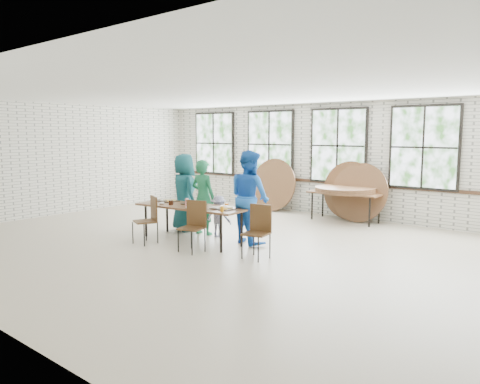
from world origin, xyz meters
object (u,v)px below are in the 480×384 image
object	(u,v)px
chair_near_left	(150,216)
chair_near_right	(194,222)
storage_table	(345,194)
dining_table	(191,208)

from	to	relation	value
chair_near_left	chair_near_right	world-z (taller)	same
chair_near_left	storage_table	bearing A→B (deg)	91.94
chair_near_left	storage_table	size ratio (longest dim) A/B	0.52
chair_near_right	storage_table	bearing A→B (deg)	65.65
chair_near_left	storage_table	xyz separation A→B (m)	(1.95, 4.62, 0.13)
chair_near_left	chair_near_right	xyz separation A→B (m)	(1.14, 0.12, 0.00)
dining_table	chair_near_right	size ratio (longest dim) A/B	2.60
chair_near_right	storage_table	distance (m)	4.57
chair_near_left	dining_table	bearing A→B (deg)	75.33
chair_near_right	chair_near_left	bearing A→B (deg)	172.13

